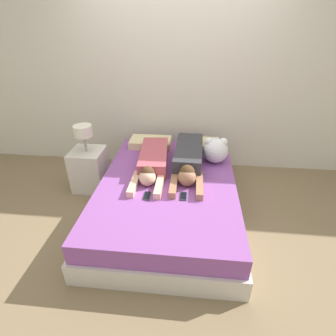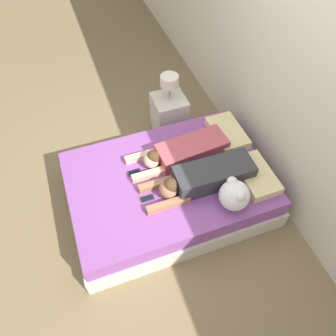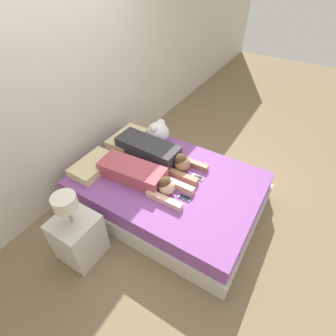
{
  "view_description": "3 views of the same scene",
  "coord_description": "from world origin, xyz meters",
  "px_view_note": "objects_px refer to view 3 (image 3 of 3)",
  "views": [
    {
      "loc": [
        0.24,
        -2.36,
        1.95
      ],
      "look_at": [
        0.0,
        0.0,
        0.57
      ],
      "focal_mm": 28.0,
      "sensor_mm": 36.0,
      "label": 1
    },
    {
      "loc": [
        1.9,
        -0.69,
        3.14
      ],
      "look_at": [
        0.0,
        0.0,
        0.57
      ],
      "focal_mm": 35.0,
      "sensor_mm": 36.0,
      "label": 2
    },
    {
      "loc": [
        -1.84,
        -1.13,
        2.49
      ],
      "look_at": [
        0.0,
        0.0,
        0.57
      ],
      "focal_mm": 28.0,
      "sensor_mm": 36.0,
      "label": 3
    }
  ],
  "objects_px": {
    "bed": "(168,191)",
    "cell_phone_left": "(185,198)",
    "cell_phone_right": "(197,177)",
    "plush_toy": "(158,132)",
    "pillow_head_left": "(93,165)",
    "person_left": "(140,175)",
    "nightstand": "(78,235)",
    "pillow_head_right": "(127,138)",
    "person_right": "(155,153)"
  },
  "relations": [
    {
      "from": "bed",
      "to": "cell_phone_left",
      "type": "height_order",
      "value": "cell_phone_left"
    },
    {
      "from": "cell_phone_left",
      "to": "cell_phone_right",
      "type": "xyz_separation_m",
      "value": [
        0.35,
        0.03,
        0.0
      ]
    },
    {
      "from": "cell_phone_left",
      "to": "plush_toy",
      "type": "xyz_separation_m",
      "value": [
        0.69,
        0.79,
        0.15
      ]
    },
    {
      "from": "pillow_head_left",
      "to": "person_left",
      "type": "distance_m",
      "value": 0.61
    },
    {
      "from": "bed",
      "to": "cell_phone_left",
      "type": "distance_m",
      "value": 0.42
    },
    {
      "from": "cell_phone_left",
      "to": "plush_toy",
      "type": "bearing_deg",
      "value": 48.58
    },
    {
      "from": "nightstand",
      "to": "pillow_head_left",
      "type": "bearing_deg",
      "value": 30.95
    },
    {
      "from": "pillow_head_left",
      "to": "pillow_head_right",
      "type": "distance_m",
      "value": 0.64
    },
    {
      "from": "bed",
      "to": "cell_phone_right",
      "type": "relative_size",
      "value": 15.23
    },
    {
      "from": "pillow_head_right",
      "to": "nightstand",
      "type": "relative_size",
      "value": 0.64
    },
    {
      "from": "person_right",
      "to": "cell_phone_left",
      "type": "bearing_deg",
      "value": -121.53
    },
    {
      "from": "cell_phone_left",
      "to": "cell_phone_right",
      "type": "distance_m",
      "value": 0.35
    },
    {
      "from": "person_left",
      "to": "person_right",
      "type": "distance_m",
      "value": 0.41
    },
    {
      "from": "bed",
      "to": "person_right",
      "type": "height_order",
      "value": "person_right"
    },
    {
      "from": "person_right",
      "to": "cell_phone_left",
      "type": "distance_m",
      "value": 0.73
    },
    {
      "from": "bed",
      "to": "person_right",
      "type": "distance_m",
      "value": 0.49
    },
    {
      "from": "bed",
      "to": "person_left",
      "type": "height_order",
      "value": "person_left"
    },
    {
      "from": "plush_toy",
      "to": "person_left",
      "type": "bearing_deg",
      "value": -161.73
    },
    {
      "from": "person_left",
      "to": "plush_toy",
      "type": "bearing_deg",
      "value": 18.27
    },
    {
      "from": "pillow_head_left",
      "to": "cell_phone_left",
      "type": "height_order",
      "value": "pillow_head_left"
    },
    {
      "from": "person_left",
      "to": "plush_toy",
      "type": "height_order",
      "value": "plush_toy"
    },
    {
      "from": "bed",
      "to": "pillow_head_right",
      "type": "distance_m",
      "value": 0.93
    },
    {
      "from": "cell_phone_right",
      "to": "person_right",
      "type": "bearing_deg",
      "value": 87.69
    },
    {
      "from": "cell_phone_right",
      "to": "nightstand",
      "type": "relative_size",
      "value": 0.16
    },
    {
      "from": "cell_phone_right",
      "to": "nightstand",
      "type": "height_order",
      "value": "nightstand"
    },
    {
      "from": "person_right",
      "to": "cell_phone_left",
      "type": "relative_size",
      "value": 8.32
    },
    {
      "from": "person_left",
      "to": "cell_phone_right",
      "type": "relative_size",
      "value": 7.94
    },
    {
      "from": "bed",
      "to": "pillow_head_left",
      "type": "distance_m",
      "value": 0.93
    },
    {
      "from": "person_left",
      "to": "person_right",
      "type": "xyz_separation_m",
      "value": [
        0.41,
        0.07,
        0.02
      ]
    },
    {
      "from": "pillow_head_left",
      "to": "person_left",
      "type": "bearing_deg",
      "value": -78.67
    },
    {
      "from": "person_left",
      "to": "nightstand",
      "type": "distance_m",
      "value": 0.88
    },
    {
      "from": "person_left",
      "to": "person_right",
      "type": "relative_size",
      "value": 0.95
    },
    {
      "from": "cell_phone_left",
      "to": "person_right",
      "type": "bearing_deg",
      "value": 58.47
    },
    {
      "from": "pillow_head_right",
      "to": "person_left",
      "type": "xyz_separation_m",
      "value": [
        -0.52,
        -0.6,
        0.04
      ]
    },
    {
      "from": "person_right",
      "to": "plush_toy",
      "type": "relative_size",
      "value": 3.72
    },
    {
      "from": "plush_toy",
      "to": "person_right",
      "type": "bearing_deg",
      "value": -151.69
    },
    {
      "from": "pillow_head_left",
      "to": "pillow_head_right",
      "type": "bearing_deg",
      "value": 0.0
    },
    {
      "from": "pillow_head_left",
      "to": "person_left",
      "type": "relative_size",
      "value": 0.49
    },
    {
      "from": "cell_phone_right",
      "to": "nightstand",
      "type": "xyz_separation_m",
      "value": [
        -1.22,
        0.68,
        -0.13
      ]
    },
    {
      "from": "pillow_head_right",
      "to": "pillow_head_left",
      "type": "bearing_deg",
      "value": 180.0
    },
    {
      "from": "pillow_head_right",
      "to": "plush_toy",
      "type": "distance_m",
      "value": 0.42
    },
    {
      "from": "bed",
      "to": "cell_phone_right",
      "type": "bearing_deg",
      "value": -57.66
    },
    {
      "from": "pillow_head_right",
      "to": "cell_phone_right",
      "type": "xyz_separation_m",
      "value": [
        -0.14,
        -1.12,
        -0.04
      ]
    },
    {
      "from": "bed",
      "to": "nightstand",
      "type": "distance_m",
      "value": 1.12
    },
    {
      "from": "cell_phone_left",
      "to": "nightstand",
      "type": "height_order",
      "value": "nightstand"
    },
    {
      "from": "cell_phone_right",
      "to": "plush_toy",
      "type": "relative_size",
      "value": 0.45
    },
    {
      "from": "pillow_head_right",
      "to": "cell_phone_right",
      "type": "height_order",
      "value": "pillow_head_right"
    },
    {
      "from": "cell_phone_right",
      "to": "plush_toy",
      "type": "distance_m",
      "value": 0.84
    },
    {
      "from": "cell_phone_left",
      "to": "cell_phone_right",
      "type": "height_order",
      "value": "same"
    },
    {
      "from": "nightstand",
      "to": "plush_toy",
      "type": "bearing_deg",
      "value": 2.75
    }
  ]
}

